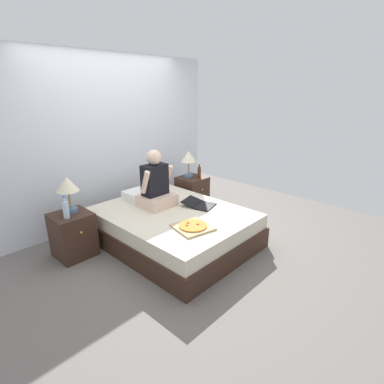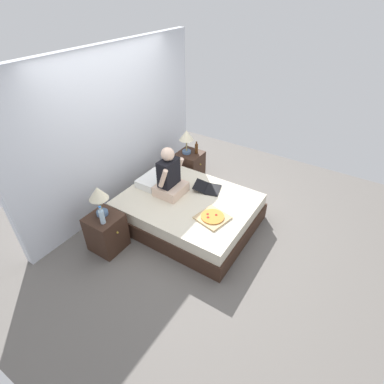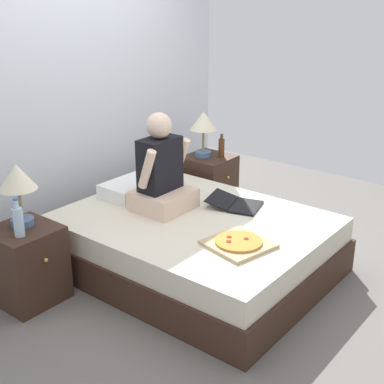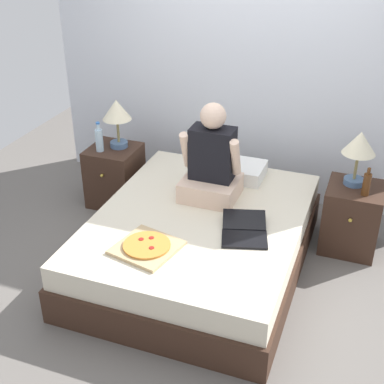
% 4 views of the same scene
% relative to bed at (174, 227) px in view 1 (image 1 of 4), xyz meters
% --- Properties ---
extents(ground_plane, '(5.80, 5.80, 0.00)m').
position_rel_bed_xyz_m(ground_plane, '(0.00, 0.00, -0.23)').
color(ground_plane, '#66605B').
extents(wall_back, '(3.80, 0.12, 2.50)m').
position_rel_bed_xyz_m(wall_back, '(0.00, 1.36, 1.02)').
color(wall_back, silver).
rests_on(wall_back, ground).
extents(bed, '(1.57, 2.00, 0.46)m').
position_rel_bed_xyz_m(bed, '(0.00, 0.00, 0.00)').
color(bed, '#382319').
rests_on(bed, ground).
extents(nightstand_left, '(0.44, 0.47, 0.56)m').
position_rel_bed_xyz_m(nightstand_left, '(-1.08, 0.67, 0.06)').
color(nightstand_left, '#382319').
rests_on(nightstand_left, ground).
extents(lamp_on_left_nightstand, '(0.26, 0.26, 0.45)m').
position_rel_bed_xyz_m(lamp_on_left_nightstand, '(-1.04, 0.72, 0.66)').
color(lamp_on_left_nightstand, '#4C6B93').
rests_on(lamp_on_left_nightstand, nightstand_left).
extents(water_bottle, '(0.07, 0.07, 0.28)m').
position_rel_bed_xyz_m(water_bottle, '(-1.16, 0.58, 0.45)').
color(water_bottle, silver).
rests_on(water_bottle, nightstand_left).
extents(nightstand_right, '(0.44, 0.47, 0.56)m').
position_rel_bed_xyz_m(nightstand_right, '(1.08, 0.67, 0.06)').
color(nightstand_right, '#382319').
rests_on(nightstand_right, ground).
extents(lamp_on_right_nightstand, '(0.26, 0.26, 0.45)m').
position_rel_bed_xyz_m(lamp_on_right_nightstand, '(1.05, 0.72, 0.66)').
color(lamp_on_right_nightstand, '#4C6B93').
rests_on(lamp_on_right_nightstand, nightstand_right).
extents(beer_bottle, '(0.06, 0.06, 0.23)m').
position_rel_bed_xyz_m(beer_bottle, '(1.15, 0.57, 0.43)').
color(beer_bottle, '#512D14').
rests_on(beer_bottle, nightstand_right).
extents(pillow, '(0.52, 0.34, 0.12)m').
position_rel_bed_xyz_m(pillow, '(0.06, 0.72, 0.29)').
color(pillow, white).
rests_on(pillow, bed).
extents(person_seated, '(0.47, 0.40, 0.78)m').
position_rel_bed_xyz_m(person_seated, '(-0.01, 0.32, 0.52)').
color(person_seated, beige).
rests_on(person_seated, bed).
extents(laptop, '(0.42, 0.49, 0.07)m').
position_rel_bed_xyz_m(laptop, '(0.39, -0.14, 0.25)').
color(laptop, black).
rests_on(laptop, bed).
extents(pizza_box, '(0.48, 0.48, 0.05)m').
position_rel_bed_xyz_m(pizza_box, '(-0.19, -0.54, 0.25)').
color(pizza_box, tan).
rests_on(pizza_box, bed).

